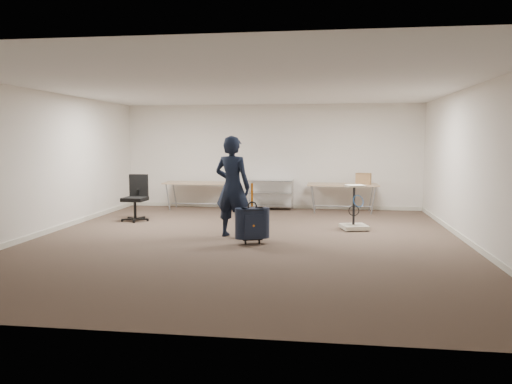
# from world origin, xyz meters

# --- Properties ---
(ground) EXTENTS (9.00, 9.00, 0.00)m
(ground) POSITION_xyz_m (0.00, 0.00, 0.00)
(ground) COLOR #433429
(ground) RESTS_ON ground
(room_shell) EXTENTS (8.00, 9.00, 9.00)m
(room_shell) POSITION_xyz_m (0.00, 1.38, 0.05)
(room_shell) COLOR silver
(room_shell) RESTS_ON ground
(folding_table_left) EXTENTS (1.80, 0.75, 0.73)m
(folding_table_left) POSITION_xyz_m (-1.90, 3.95, 0.68)
(folding_table_left) COLOR tan
(folding_table_left) RESTS_ON ground
(folding_table_right) EXTENTS (1.80, 0.75, 0.73)m
(folding_table_right) POSITION_xyz_m (1.90, 3.95, 0.68)
(folding_table_right) COLOR tan
(folding_table_right) RESTS_ON ground
(wire_shelf) EXTENTS (1.22, 0.47, 0.80)m
(wire_shelf) POSITION_xyz_m (0.00, 4.20, 0.44)
(wire_shelf) COLOR silver
(wire_shelf) RESTS_ON ground
(person) EXTENTS (0.80, 0.63, 1.93)m
(person) POSITION_xyz_m (-0.30, 0.34, 0.97)
(person) COLOR black
(person) RESTS_ON ground
(suitcase) EXTENTS (0.45, 0.35, 1.09)m
(suitcase) POSITION_xyz_m (0.17, -0.26, 0.37)
(suitcase) COLOR black
(suitcase) RESTS_ON ground
(office_chair) EXTENTS (0.64, 0.64, 1.06)m
(office_chair) POSITION_xyz_m (-2.86, 1.93, 0.32)
(office_chair) COLOR black
(office_chair) RESTS_ON ground
(equipment_cart) EXTENTS (0.62, 0.62, 0.93)m
(equipment_cart) POSITION_xyz_m (2.06, 1.43, 0.25)
(equipment_cart) COLOR beige
(equipment_cart) RESTS_ON ground
(cardboard_box) EXTENTS (0.42, 0.35, 0.28)m
(cardboard_box) POSITION_xyz_m (2.42, 3.98, 0.87)
(cardboard_box) COLOR olive
(cardboard_box) RESTS_ON folding_table_right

